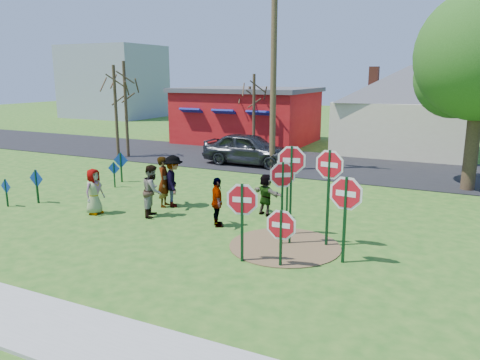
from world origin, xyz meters
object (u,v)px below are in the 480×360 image
object	(u,v)px
stop_sign_d	(329,174)
utility_pole	(274,69)
person_a	(94,191)
person_b	(164,182)
suv	(249,149)
stop_sign_b	(288,174)
stop_sign_c	(291,172)
stop_sign_a	(242,206)

from	to	relation	value
stop_sign_d	utility_pole	bearing A→B (deg)	127.19
stop_sign_d	person_a	bearing A→B (deg)	-169.88
person_b	suv	xyz separation A→B (m)	(-0.55, 8.74, -0.04)
stop_sign_b	suv	xyz separation A→B (m)	(-5.77, 9.77, -1.01)
suv	stop_sign_b	bearing A→B (deg)	-148.72
stop_sign_d	person_b	xyz separation A→B (m)	(-6.59, 1.42, -1.19)
person_a	suv	xyz separation A→B (m)	(1.11, 10.63, 0.08)
stop_sign_d	person_a	xyz separation A→B (m)	(-8.25, -0.46, -1.32)
utility_pole	person_b	bearing A→B (deg)	-98.24
person_b	utility_pole	xyz separation A→B (m)	(1.14, 7.90, 4.17)
stop_sign_b	stop_sign_d	distance (m)	1.44
stop_sign_c	person_b	size ratio (longest dim) A/B	1.61
stop_sign_a	person_b	bearing A→B (deg)	132.66
stop_sign_d	suv	size ratio (longest dim) A/B	0.58
person_a	person_b	distance (m)	2.52
stop_sign_a	stop_sign_b	size ratio (longest dim) A/B	0.86
utility_pole	stop_sign_c	bearing A→B (deg)	-65.28
person_a	utility_pole	xyz separation A→B (m)	(2.81, 9.79, 4.29)
stop_sign_a	person_b	world-z (taller)	stop_sign_a
stop_sign_b	utility_pole	distance (m)	10.33
person_a	utility_pole	bearing A→B (deg)	-14.00
stop_sign_a	utility_pole	bearing A→B (deg)	96.54
person_a	utility_pole	distance (m)	11.05
stop_sign_a	utility_pole	xyz separation A→B (m)	(-3.75, 11.42, 3.59)
stop_sign_d	utility_pole	world-z (taller)	utility_pole
person_b	stop_sign_b	bearing A→B (deg)	-118.93
stop_sign_a	person_b	distance (m)	6.05
stop_sign_b	person_a	world-z (taller)	stop_sign_b
suv	utility_pole	world-z (taller)	utility_pole
stop_sign_b	person_a	size ratio (longest dim) A/B	1.61
stop_sign_c	person_b	xyz separation A→B (m)	(-5.58, 1.74, -1.19)
person_b	stop_sign_d	bearing A→B (deg)	-119.96
stop_sign_c	stop_sign_b	bearing A→B (deg)	104.14
stop_sign_c	stop_sign_d	world-z (taller)	stop_sign_c
stop_sign_a	suv	bearing A→B (deg)	102.32
stop_sign_b	stop_sign_d	xyz separation A→B (m)	(1.37, -0.39, 0.22)
stop_sign_b	utility_pole	world-z (taller)	utility_pole
stop_sign_d	stop_sign_c	bearing A→B (deg)	-155.48
stop_sign_a	stop_sign_d	bearing A→B (deg)	39.32
stop_sign_d	person_b	distance (m)	6.84
stop_sign_b	stop_sign_c	bearing A→B (deg)	-68.86
stop_sign_d	person_a	distance (m)	8.37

